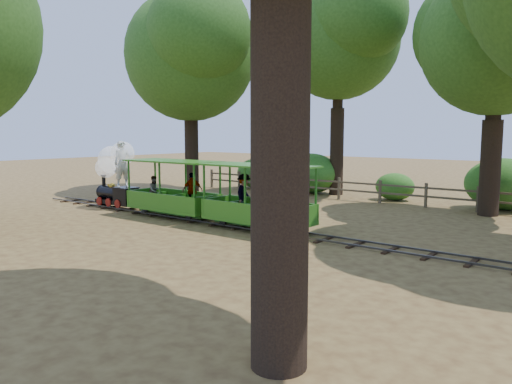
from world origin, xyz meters
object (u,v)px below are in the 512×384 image
Objects in this scene: carriage_rear at (257,203)px; fence at (359,188)px; locomotive at (115,169)px; carriage_front at (174,195)px.

fence is at bearing 93.63° from carriage_rear.
carriage_rear is (7.28, 0.00, -0.73)m from locomotive.
fence is (3.25, 8.00, -0.22)m from carriage_front.
carriage_front is at bearing -179.08° from carriage_rear.
locomotive is 7.32m from carriage_rear.
carriage_front is 3.76m from carriage_rear.
carriage_front is at bearing -0.93° from locomotive.
carriage_front reaches higher than fence.
fence is at bearing 49.50° from locomotive.
locomotive is 0.74× the size of carriage_front.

